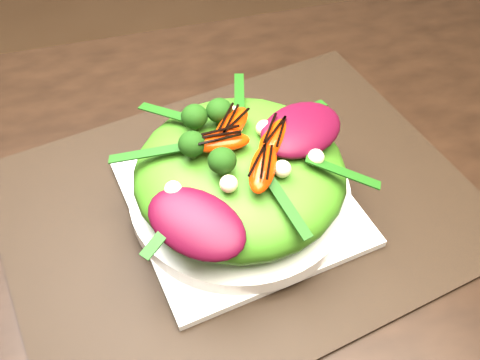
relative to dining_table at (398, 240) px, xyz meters
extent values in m
cube|color=black|center=(0.00, 0.00, 0.00)|extent=(1.60, 0.90, 0.75)
cube|color=black|center=(-0.16, 0.08, 0.02)|extent=(0.58, 0.49, 0.00)
cube|color=white|center=(-0.16, 0.08, 0.03)|extent=(0.27, 0.27, 0.01)
cylinder|color=white|center=(-0.16, 0.08, 0.04)|extent=(0.31, 0.31, 0.02)
ellipsoid|color=#3E7A16|center=(-0.16, 0.08, 0.08)|extent=(0.30, 0.30, 0.08)
ellipsoid|color=#3E0617|center=(-0.10, 0.08, 0.12)|extent=(0.12, 0.10, 0.02)
ellipsoid|color=red|center=(-0.18, 0.11, 0.12)|extent=(0.07, 0.04, 0.02)
sphere|color=black|center=(-0.21, 0.11, 0.13)|extent=(0.05, 0.05, 0.04)
sphere|color=beige|center=(-0.14, 0.04, 0.12)|extent=(0.02, 0.02, 0.02)
cube|color=black|center=(-0.18, 0.11, 0.13)|extent=(0.04, 0.01, 0.00)
camera|label=1|loc=(-0.27, -0.31, 0.52)|focal=42.00mm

